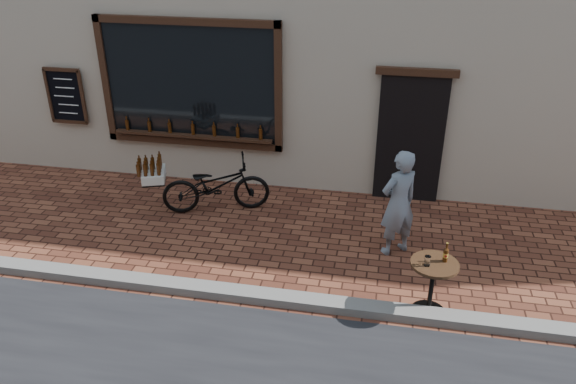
# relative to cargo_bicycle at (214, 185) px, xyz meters

# --- Properties ---
(ground) EXTENTS (90.00, 90.00, 0.00)m
(ground) POSITION_rel_cargo_bicycle_xyz_m (1.24, -2.41, -0.48)
(ground) COLOR #4D2519
(ground) RESTS_ON ground
(kerb) EXTENTS (90.00, 0.25, 0.12)m
(kerb) POSITION_rel_cargo_bicycle_xyz_m (1.24, -2.21, -0.42)
(kerb) COLOR slate
(kerb) RESTS_ON ground
(cargo_bicycle) EXTENTS (2.12, 1.20, 1.00)m
(cargo_bicycle) POSITION_rel_cargo_bicycle_xyz_m (0.00, 0.00, 0.00)
(cargo_bicycle) COLOR black
(cargo_bicycle) RESTS_ON ground
(bistro_table) EXTENTS (0.59, 0.59, 1.01)m
(bistro_table) POSITION_rel_cargo_bicycle_xyz_m (3.46, -2.06, 0.06)
(bistro_table) COLOR black
(bistro_table) RESTS_ON ground
(pedestrian) EXTENTS (0.71, 0.67, 1.62)m
(pedestrian) POSITION_rel_cargo_bicycle_xyz_m (3.00, -0.70, 0.34)
(pedestrian) COLOR gray
(pedestrian) RESTS_ON ground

